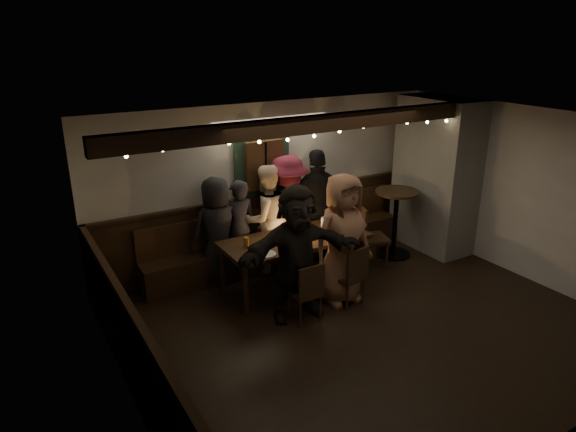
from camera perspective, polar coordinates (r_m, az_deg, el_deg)
room at (r=8.10m, az=8.55°, el=1.38°), size 6.02×5.01×2.62m
dining_table at (r=7.51m, az=0.78°, el=-2.92°), size 2.16×0.93×0.94m
chair_near_left at (r=6.71m, az=2.21°, el=-8.16°), size 0.38×0.38×0.83m
chair_near_right at (r=7.13m, az=7.15°, el=-6.30°), size 0.45×0.45×0.87m
chair_end at (r=8.30m, az=8.75°, el=-1.83°), size 0.58×0.58×1.02m
high_top at (r=8.75m, az=11.87°, el=0.13°), size 0.72×0.72×1.14m
person_a at (r=7.71m, az=-7.88°, el=-1.60°), size 0.80×0.52×1.63m
person_b at (r=7.87m, az=-5.48°, el=-1.39°), size 0.58×0.39×1.54m
person_c at (r=8.00m, az=-2.47°, el=-0.29°), size 0.84×0.65×1.72m
person_d at (r=8.18m, az=-0.07°, el=0.54°), size 1.26×0.85×1.81m
person_e at (r=8.42m, az=3.31°, el=1.23°), size 1.16×0.70×1.86m
person_f at (r=6.64m, az=1.00°, el=-4.12°), size 1.75×0.75×1.83m
person_g at (r=7.07m, az=6.01°, el=-2.57°), size 0.91×0.60×1.86m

